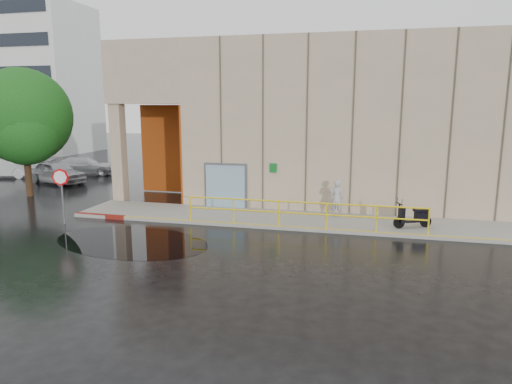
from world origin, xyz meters
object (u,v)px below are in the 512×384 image
person (337,198)px  car_a (56,172)px  car_b (6,166)px  tree_near (23,120)px  stop_sign (61,183)px  red_curb (100,216)px  car_c (84,166)px  scooter (414,210)px

person → car_a: bearing=-16.1°
person → car_b: size_ratio=0.35×
tree_near → person: bearing=-4.4°
stop_sign → red_curb: (0.92, 1.27, -1.64)m
car_b → car_c: bearing=-76.0°
person → car_b: (-23.09, 6.77, -0.21)m
car_b → scooter: bearing=-117.2°
car_c → car_a: bearing=163.7°
car_a → car_c: size_ratio=0.95×
person → scooter: person is taller
scooter → red_curb: size_ratio=0.67×
red_curb → tree_near: tree_near is taller
scooter → red_curb: bearing=161.4°
person → red_curb: person is taller
person → red_curb: bearing=12.3°
person → car_b: person is taller
scooter → car_c: scooter is taller
person → car_c: 20.44m
person → car_c: (-18.40, 8.89, -0.31)m
car_a → car_b: size_ratio=0.94×
red_curb → car_b: car_b is taller
scooter → stop_sign: 14.41m
red_curb → car_c: 13.72m
scooter → car_b: (-26.17, 7.92, -0.10)m
red_curb → car_a: car_a is taller
person → tree_near: tree_near is taller
scooter → stop_sign: stop_sign is taller
scooter → tree_near: 20.14m
person → scooter: (3.08, -1.15, -0.11)m
person → car_a: (-18.04, 5.42, -0.23)m
scooter → car_b: 27.34m
stop_sign → scooter: bearing=19.9°
car_c → person: bearing=-138.0°
person → stop_sign: bearing=17.6°
stop_sign → tree_near: bearing=150.7°
scooter → car_a: car_a is taller
car_a → tree_near: (1.41, -4.13, 3.43)m
stop_sign → car_c: stop_sign is taller
car_b → tree_near: bearing=-140.7°
car_a → car_b: 5.22m
red_curb → car_b: bearing=145.4°
stop_sign → car_c: (-7.28, 12.27, -1.08)m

